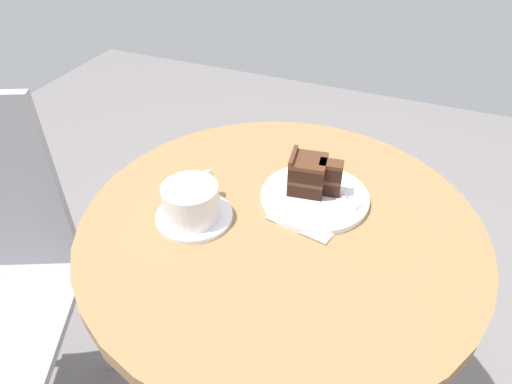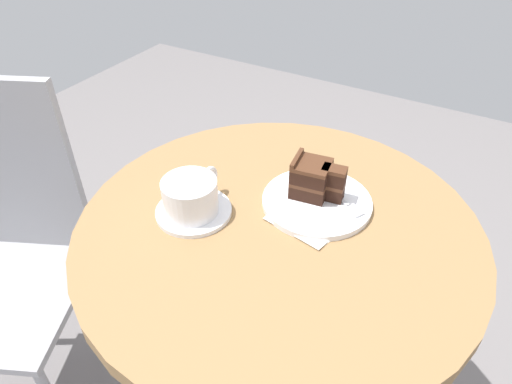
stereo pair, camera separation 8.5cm
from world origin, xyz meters
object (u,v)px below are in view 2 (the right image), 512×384
object	(u,v)px
saucer	(194,211)
coffee_cup	(191,195)
teaspoon	(184,197)
napkin	(314,215)
fork	(343,201)
cake_slice	(314,179)
cake_plate	(317,202)
cafe_chair	(4,241)

from	to	relation	value
saucer	coffee_cup	bearing A→B (deg)	155.85
teaspoon	napkin	xyz separation A→B (m)	(0.09, -0.24, -0.01)
saucer	fork	world-z (taller)	fork
coffee_cup	teaspoon	size ratio (longest dim) A/B	1.44
saucer	cake_slice	bearing A→B (deg)	-49.47
saucer	napkin	xyz separation A→B (m)	(0.11, -0.20, -0.00)
coffee_cup	napkin	xyz separation A→B (m)	(0.11, -0.20, -0.04)
cake_plate	napkin	bearing A→B (deg)	-165.10
napkin	coffee_cup	bearing A→B (deg)	118.35
cake_slice	napkin	bearing A→B (deg)	-152.23
napkin	cafe_chair	xyz separation A→B (m)	(-0.23, 0.69, -0.20)
saucer	napkin	bearing A→B (deg)	-62.05
saucer	fork	bearing A→B (deg)	-56.69
coffee_cup	cake_slice	bearing A→B (deg)	-49.19
saucer	coffee_cup	world-z (taller)	coffee_cup
napkin	cake_plate	bearing A→B (deg)	14.90
teaspoon	coffee_cup	bearing A→B (deg)	-125.51
teaspoon	cake_slice	xyz separation A→B (m)	(0.13, -0.21, 0.04)
napkin	saucer	bearing A→B (deg)	117.95
napkin	cafe_chair	world-z (taller)	cafe_chair
teaspoon	cake_plate	world-z (taller)	teaspoon
cake_slice	napkin	distance (m)	0.07
saucer	fork	size ratio (longest dim) A/B	1.16
saucer	teaspoon	distance (m)	0.04
teaspoon	napkin	size ratio (longest dim) A/B	0.54
teaspoon	cafe_chair	xyz separation A→B (m)	(-0.14, 0.46, -0.21)
saucer	cake_slice	distance (m)	0.24
fork	saucer	bearing A→B (deg)	-118.03
teaspoon	cake_slice	world-z (taller)	cake_slice
fork	cafe_chair	bearing A→B (deg)	-130.14
cake_slice	cafe_chair	xyz separation A→B (m)	(-0.28, 0.67, -0.25)
fork	napkin	world-z (taller)	fork
cake_plate	coffee_cup	bearing A→B (deg)	126.46
cafe_chair	teaspoon	bearing A→B (deg)	-7.23
coffee_cup	cafe_chair	xyz separation A→B (m)	(-0.12, 0.49, -0.25)
teaspoon	saucer	bearing A→B (deg)	-121.70
napkin	cafe_chair	size ratio (longest dim) A/B	0.19
saucer	napkin	world-z (taller)	saucer
teaspoon	cafe_chair	bearing A→B (deg)	103.25
teaspoon	cake_plate	bearing A→B (deg)	-66.16
cake_plate	saucer	bearing A→B (deg)	126.15
coffee_cup	cake_slice	size ratio (longest dim) A/B	1.31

